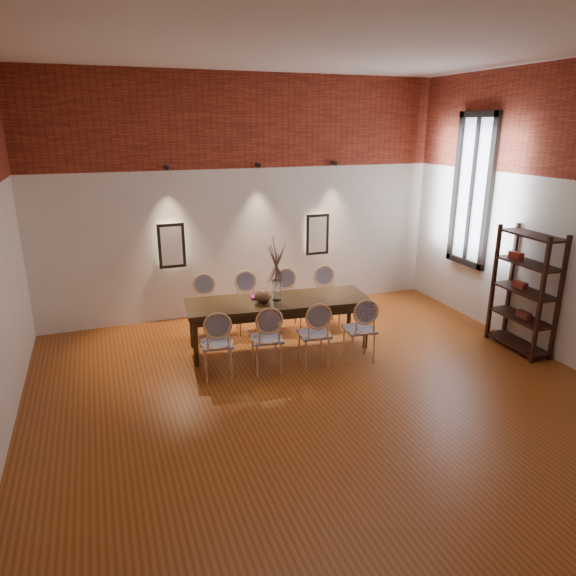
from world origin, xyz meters
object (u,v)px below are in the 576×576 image
object	(u,v)px
dining_table	(279,324)
bowl	(263,296)
chair_far_d	(327,298)
chair_near_b	(266,338)
shelving_rack	(525,291)
chair_near_d	(359,329)
chair_far_c	(288,301)
chair_near_c	(314,334)
book	(259,297)
chair_far_a	(206,308)
chair_far_b	(248,304)
vase	(277,290)
chair_near_a	(217,343)

from	to	relation	value
dining_table	bowl	xyz separation A→B (m)	(-0.25, -0.02, 0.46)
chair_far_d	dining_table	bearing A→B (deg)	35.38
chair_near_b	shelving_rack	distance (m)	3.80
chair_near_d	chair_far_c	size ratio (longest dim) A/B	1.00
chair_far_d	chair_near_c	bearing A→B (deg)	64.86
chair_near_b	book	xyz separation A→B (m)	(0.18, 0.86, 0.30)
chair_near_b	chair_far_c	world-z (taller)	same
chair_far_a	chair_far_b	size ratio (longest dim) A/B	1.00
vase	bowl	world-z (taller)	vase
chair_far_c	bowl	xyz separation A→B (m)	(-0.65, -0.69, 0.37)
chair_far_c	vase	distance (m)	0.90
chair_near_a	vase	xyz separation A→B (m)	(1.04, 0.60, 0.43)
chair_far_a	chair_far_c	xyz separation A→B (m)	(1.32, -0.14, 0.00)
chair_far_b	vase	distance (m)	0.88
chair_far_b	chair_far_c	xyz separation A→B (m)	(0.66, -0.07, 0.00)
chair_near_d	chair_far_a	distance (m)	2.44
bowl	shelving_rack	distance (m)	3.78
chair_near_b	vase	world-z (taller)	vase
bowl	chair_far_c	bearing A→B (deg)	46.54
dining_table	chair_near_b	xyz separation A→B (m)	(-0.41, -0.67, 0.09)
chair_near_c	chair_far_b	xyz separation A→B (m)	(-0.50, 1.48, 0.00)
chair_near_b	chair_far_d	bearing A→B (deg)	46.81
chair_near_c	chair_near_d	distance (m)	0.66
book	chair_near_d	bearing A→B (deg)	-41.48
bowl	chair_near_b	bearing A→B (deg)	-104.02
dining_table	chair_far_b	distance (m)	0.79
chair_far_b	book	world-z (taller)	chair_far_b
book	chair_near_a	bearing A→B (deg)	-136.64
chair_far_d	shelving_rack	xyz separation A→B (m)	(2.25, -1.88, 0.43)
chair_near_a	chair_far_c	world-z (taller)	same
chair_near_a	chair_far_a	xyz separation A→B (m)	(0.15, 1.40, 0.00)
chair_near_a	shelving_rack	distance (m)	4.46
chair_far_a	vase	distance (m)	1.27
chair_near_c	chair_far_a	distance (m)	1.94
chair_far_a	vase	bearing A→B (deg)	143.88
chair_far_c	chair_near_c	bearing A→B (deg)	90.00
chair_far_a	chair_near_b	bearing A→B (deg)	115.14
book	bowl	bearing A→B (deg)	-94.62
chair_near_c	vase	xyz separation A→B (m)	(-0.28, 0.74, 0.43)
chair_far_a	dining_table	bearing A→B (deg)	144.62
chair_near_c	chair_near_a	bearing A→B (deg)	-180.00
bowl	shelving_rack	xyz separation A→B (m)	(3.56, -1.26, 0.06)
dining_table	bowl	world-z (taller)	bowl
chair_near_c	chair_near_d	bearing A→B (deg)	-0.00
chair_near_b	chair_near_c	size ratio (longest dim) A/B	1.00
chair_far_b	shelving_rack	bearing A→B (deg)	156.70
chair_near_b	chair_far_d	distance (m)	1.94
chair_near_a	chair_far_d	bearing A→B (deg)	35.38
chair_near_a	chair_near_c	world-z (taller)	same
chair_far_a	shelving_rack	bearing A→B (deg)	159.88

